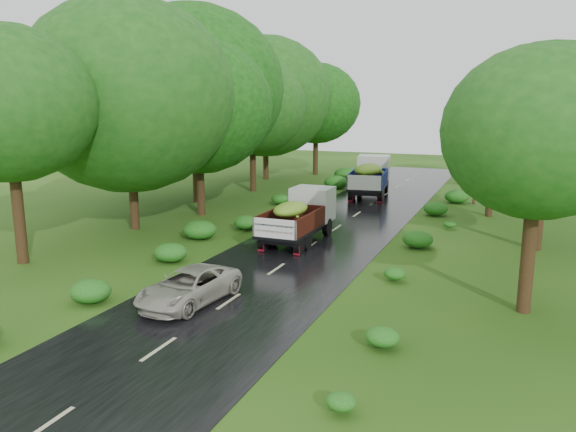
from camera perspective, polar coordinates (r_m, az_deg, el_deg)
The scene contains 10 objects.
ground at distance 16.09m, azimuth -13.00°, elevation -13.08°, with size 120.00×120.00×0.00m, color #193E0D.
road at distance 20.04m, azimuth -4.68°, elevation -7.74°, with size 6.50×80.00×0.02m, color black.
road_lines at distance 20.89m, azimuth -3.42°, elevation -6.88°, with size 0.12×69.60×0.00m.
truck_near at distance 26.84m, azimuth 1.26°, elevation 0.24°, with size 2.04×5.66×2.38m.
truck_far at distance 40.08m, azimuth 8.39°, elevation 4.19°, with size 3.10×6.67×2.70m.
car at distance 19.07m, azimuth -10.04°, elevation -7.07°, with size 1.88×4.08×1.13m, color #A8A496.
utility_pole at distance 38.22m, azimuth 18.74°, elevation 6.95°, with size 1.25×0.65×7.62m.
trees_left at distance 38.06m, azimuth -7.17°, elevation 11.67°, with size 7.34×35.42×9.61m.
trees_right at distance 32.60m, azimuth 23.98°, elevation 9.22°, with size 7.20×32.60×8.45m.
shrubs at distance 27.94m, azimuth 3.72°, elevation -1.40°, with size 11.90×44.00×0.70m.
Camera 1 is at (8.68, -11.80, 6.65)m, focal length 35.00 mm.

